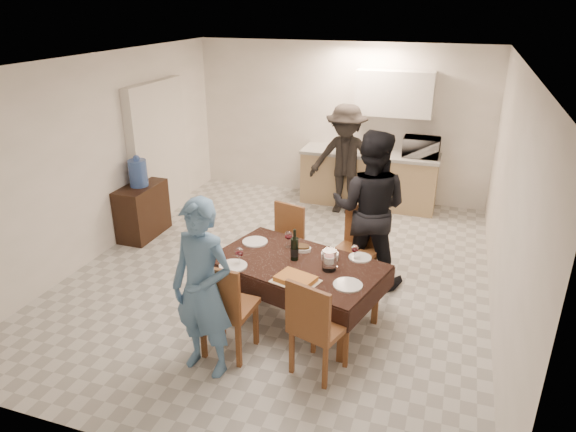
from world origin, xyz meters
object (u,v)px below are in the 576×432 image
dining_table (298,265)px  savoury_tart (296,279)px  wine_bottle (295,245)px  microwave (421,147)px  console (143,211)px  person_near (203,289)px  water_pitcher (329,260)px  person_kitchen (345,160)px  water_jug (138,173)px  person_far (369,209)px

dining_table → savoury_tart: 0.40m
wine_bottle → microwave: 3.68m
console → wine_bottle: size_ratio=2.40×
person_near → microwave: bearing=80.7°
dining_table → water_pitcher: bearing=7.4°
water_pitcher → person_kitchen: size_ratio=0.13×
person_kitchen → wine_bottle: bearing=-87.1°
water_jug → person_kitchen: size_ratio=0.22×
savoury_tart → water_pitcher: bearing=52.9°
dining_table → person_near: person_near is taller
microwave → console: bearing=31.7°
water_pitcher → microwave: microwave is taller
console → wine_bottle: 3.04m
water_jug → wine_bottle: (2.73, -1.27, -0.11)m
dining_table → microwave: bearing=91.4°
water_pitcher → water_jug: bearing=156.3°
person_kitchen → person_near: bearing=-94.7°
dining_table → person_far: person_far is taller
water_jug → wine_bottle: size_ratio=1.10×
console → savoury_tart: size_ratio=1.93×
microwave → person_near: bearing=72.6°
dining_table → person_kitchen: person_kitchen is taller
water_pitcher → person_far: bearing=79.7°
water_jug → person_kitchen: bearing=35.4°
person_near → person_far: 2.37m
wine_bottle → person_kitchen: 3.10m
savoury_tart → person_kitchen: 3.54m
console → person_far: bearing=-4.6°
water_pitcher → person_far: 1.13m
dining_table → console: size_ratio=2.35×
console → water_jug: bearing=0.0°
dining_table → console: (-2.78, 1.32, -0.26)m
dining_table → person_far: size_ratio=1.03×
person_kitchen → water_jug: bearing=-144.6°
person_near → person_kitchen: (0.34, 4.19, 0.03)m
water_pitcher → savoury_tart: 0.42m
water_jug → dining_table: bearing=-25.4°
dining_table → savoury_tart: size_ratio=4.54×
wine_bottle → person_kitchen: size_ratio=0.20×
dining_table → water_jug: size_ratio=5.11×
wine_bottle → person_far: bearing=59.0°
wine_bottle → person_far: (0.60, 1.00, 0.09)m
water_pitcher → person_near: 1.35m
console → savoury_tart: bearing=-30.6°
dining_table → water_pitcher: size_ratio=8.85×
wine_bottle → person_far: person_far is taller
water_pitcher → person_kitchen: person_kitchen is taller
water_jug → person_far: person_far is taller
person_kitchen → water_pitcher: bearing=-80.1°
water_pitcher → person_far: person_far is taller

